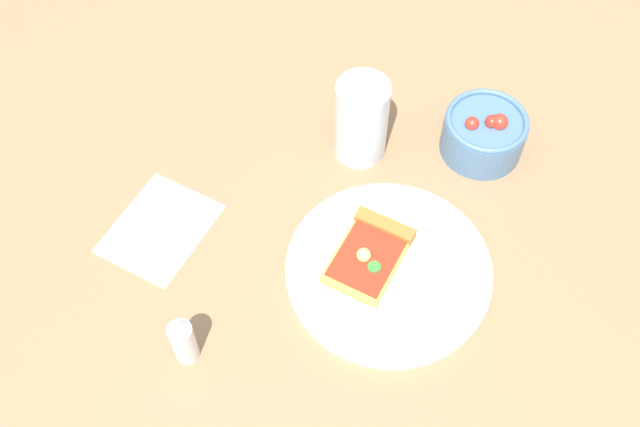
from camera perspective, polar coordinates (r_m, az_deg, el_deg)
name	(u,v)px	position (r m, az deg, el deg)	size (l,w,h in m)	color
ground_plane	(377,268)	(0.99, 4.36, -4.19)	(2.40, 2.40, 0.00)	#93704C
plate	(388,271)	(0.98, 5.21, -4.35)	(0.27, 0.27, 0.01)	silver
pizza_slice_main	(371,250)	(0.98, 3.93, -2.80)	(0.09, 0.12, 0.03)	gold
salad_bowl	(484,133)	(1.10, 12.35, 5.98)	(0.12, 0.12, 0.08)	#4C7299
soda_glass	(361,123)	(1.06, 3.14, 6.90)	(0.07, 0.07, 0.13)	silver
paper_napkin	(160,228)	(1.04, -12.06, -1.11)	(0.12, 0.15, 0.00)	silver
pepper_shaker	(183,340)	(0.91, -10.38, -9.46)	(0.03, 0.03, 0.08)	silver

